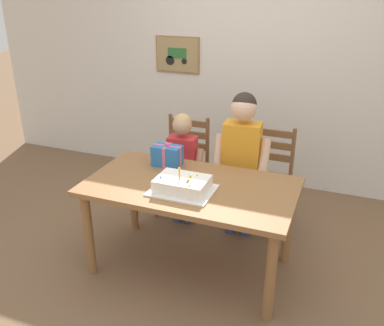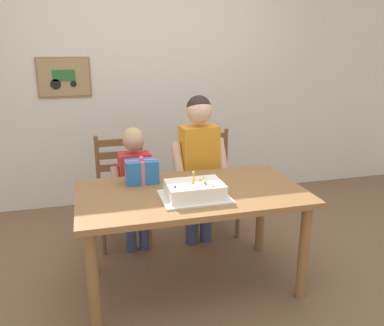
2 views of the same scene
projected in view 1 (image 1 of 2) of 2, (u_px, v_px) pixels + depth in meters
name	position (u px, v px, depth m)	size (l,w,h in m)	color
ground_plane	(190.00, 265.00, 3.32)	(20.00, 20.00, 0.00)	brown
back_wall	(253.00, 64.00, 4.33)	(6.40, 0.11, 2.60)	silver
dining_table	(190.00, 196.00, 3.07)	(1.53, 0.85, 0.72)	olive
birthday_cake	(182.00, 185.00, 2.91)	(0.44, 0.34, 0.19)	white
gift_box_red_large	(167.00, 156.00, 3.32)	(0.23, 0.14, 0.20)	#286BB7
chair_left	(183.00, 166.00, 3.97)	(0.42, 0.42, 0.92)	brown
chair_right	(266.00, 179.00, 3.70)	(0.43, 0.43, 0.92)	brown
child_older	(242.00, 152.00, 3.44)	(0.48, 0.27, 1.29)	#38426B
child_younger	(182.00, 159.00, 3.68)	(0.39, 0.23, 1.05)	#38426B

